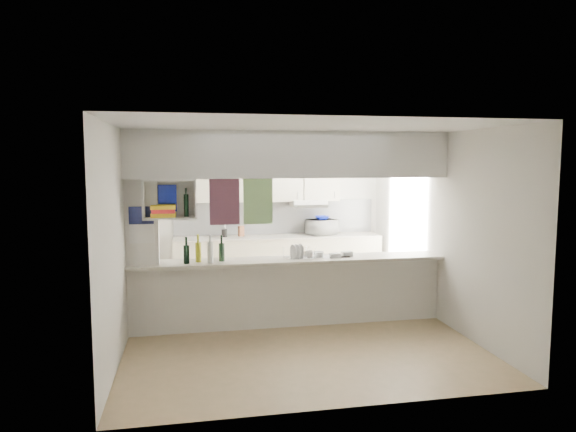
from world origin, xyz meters
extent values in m
plane|color=#988258|center=(0.00, 0.00, 0.00)|extent=(4.80, 4.80, 0.00)
plane|color=white|center=(0.00, 0.00, 2.60)|extent=(4.80, 4.80, 0.00)
plane|color=silver|center=(0.00, 2.40, 1.30)|extent=(4.20, 0.00, 4.20)
plane|color=silver|center=(-2.10, 0.00, 1.30)|extent=(0.00, 4.80, 4.80)
plane|color=silver|center=(2.10, 0.00, 1.30)|extent=(0.00, 4.80, 4.80)
cube|color=silver|center=(0.00, 0.00, 0.44)|extent=(4.20, 0.15, 0.88)
cube|color=beige|center=(0.00, 0.00, 0.90)|extent=(4.20, 0.50, 0.04)
cube|color=white|center=(0.00, 0.00, 2.30)|extent=(4.20, 0.50, 0.60)
cube|color=silver|center=(-1.90, 0.00, 1.30)|extent=(0.40, 0.18, 2.60)
cube|color=#191E4C|center=(-1.90, -0.10, 1.55)|extent=(0.30, 0.01, 0.22)
cube|color=white|center=(-1.90, -0.10, 1.32)|extent=(0.30, 0.01, 0.24)
cube|color=#301525|center=(-0.85, 0.22, 1.68)|extent=(0.40, 0.02, 0.62)
cube|color=#1C7E7A|center=(-0.40, 0.22, 1.68)|extent=(0.40, 0.02, 0.62)
cube|color=white|center=(-1.55, -0.10, 1.51)|extent=(0.65, 0.35, 0.02)
cube|color=white|center=(-1.55, -0.10, 1.99)|extent=(0.65, 0.35, 0.02)
cube|color=white|center=(-1.55, 0.06, 1.75)|extent=(0.65, 0.02, 0.50)
cube|color=white|center=(-1.86, -0.10, 1.75)|extent=(0.02, 0.35, 0.50)
cube|color=white|center=(-1.24, -0.10, 1.75)|extent=(0.02, 0.35, 0.50)
cube|color=gold|center=(-1.63, -0.10, 1.55)|extent=(0.30, 0.24, 0.05)
cube|color=red|center=(-1.63, -0.10, 1.60)|extent=(0.28, 0.22, 0.05)
cube|color=gold|center=(-1.63, -0.10, 1.65)|extent=(0.30, 0.24, 0.05)
cube|color=#0E1C9E|center=(-1.60, 0.02, 1.75)|extent=(0.26, 0.02, 0.34)
cylinder|color=black|center=(-1.35, -0.10, 1.67)|extent=(0.06, 0.06, 0.28)
cube|color=beige|center=(0.20, 2.10, 0.45)|extent=(3.60, 0.60, 0.90)
cube|color=beige|center=(0.20, 2.10, 0.91)|extent=(3.60, 0.63, 0.03)
cube|color=silver|center=(0.20, 2.38, 1.22)|extent=(3.60, 0.03, 0.60)
cube|color=beige|center=(0.00, 2.23, 1.88)|extent=(2.62, 0.34, 0.72)
cube|color=white|center=(0.75, 2.16, 1.48)|extent=(0.60, 0.46, 0.12)
cube|color=silver|center=(0.75, 1.93, 1.45)|extent=(0.60, 0.02, 0.05)
imported|color=white|center=(0.99, 2.12, 1.06)|extent=(0.57, 0.46, 0.27)
imported|color=#0E1C9E|center=(0.99, 2.10, 1.22)|extent=(0.26, 0.26, 0.06)
cube|color=silver|center=(0.13, 0.01, 0.93)|extent=(0.44, 0.37, 0.01)
cylinder|color=white|center=(0.04, -0.02, 1.03)|extent=(0.06, 0.18, 0.19)
cylinder|color=white|center=(0.09, 0.00, 1.03)|extent=(0.06, 0.18, 0.19)
cylinder|color=white|center=(0.15, 0.01, 1.03)|extent=(0.06, 0.18, 0.19)
imported|color=white|center=(0.25, -0.07, 0.98)|extent=(0.15, 0.15, 0.09)
cylinder|color=black|center=(-1.36, -0.09, 1.04)|extent=(0.08, 0.08, 0.24)
cylinder|color=black|center=(-1.36, -0.09, 1.21)|extent=(0.03, 0.03, 0.11)
cylinder|color=#969419|center=(-1.21, -0.01, 1.05)|extent=(0.08, 0.08, 0.25)
cylinder|color=#969419|center=(-1.21, -0.01, 1.23)|extent=(0.03, 0.03, 0.11)
cylinder|color=silver|center=(-1.06, -0.09, 1.05)|extent=(0.08, 0.08, 0.27)
cylinder|color=silver|center=(-1.06, -0.09, 1.24)|extent=(0.03, 0.03, 0.11)
cylinder|color=black|center=(-0.91, -0.01, 1.04)|extent=(0.08, 0.08, 0.24)
cylinder|color=black|center=(-0.91, -0.01, 1.21)|extent=(0.03, 0.03, 0.11)
cylinder|color=silver|center=(0.40, 0.03, 0.96)|extent=(0.14, 0.14, 0.07)
cube|color=silver|center=(0.60, -0.07, 0.95)|extent=(0.14, 0.10, 0.06)
cube|color=silver|center=(0.81, 0.03, 0.95)|extent=(0.14, 0.10, 0.06)
cube|color=black|center=(0.75, -0.04, 0.93)|extent=(0.14, 0.07, 0.01)
cylinder|color=black|center=(-0.73, 2.15, 0.99)|extent=(0.10, 0.10, 0.14)
cube|color=brown|center=(-0.44, 2.18, 1.01)|extent=(0.11, 0.10, 0.18)
camera|label=1|loc=(-1.30, -6.64, 2.21)|focal=32.00mm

